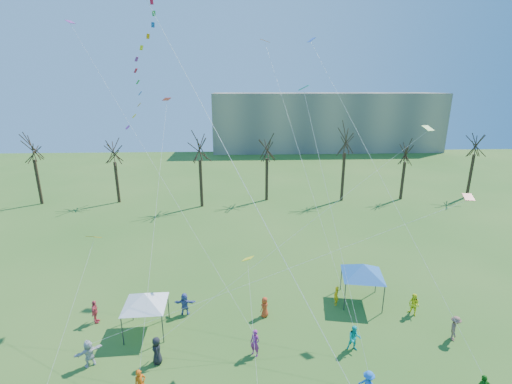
{
  "coord_description": "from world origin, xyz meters",
  "views": [
    {
      "loc": [
        -1.5,
        -14.36,
        16.79
      ],
      "look_at": [
        -0.57,
        5.0,
        11.0
      ],
      "focal_mm": 25.0,
      "sensor_mm": 36.0,
      "label": 1
    }
  ],
  "objects_px": {
    "canopy_tent_blue": "(363,270)",
    "big_box_kite": "(146,68)",
    "canopy_tent_white": "(145,299)",
    "distant_building": "(326,122)"
  },
  "relations": [
    {
      "from": "big_box_kite",
      "to": "canopy_tent_blue",
      "type": "xyz_separation_m",
      "value": [
        14.83,
        3.43,
        -14.91
      ]
    },
    {
      "from": "canopy_tent_blue",
      "to": "big_box_kite",
      "type": "bearing_deg",
      "value": -166.99
    },
    {
      "from": "big_box_kite",
      "to": "canopy_tent_white",
      "type": "distance_m",
      "value": 15.23
    },
    {
      "from": "distant_building",
      "to": "canopy_tent_blue",
      "type": "distance_m",
      "value": 73.02
    },
    {
      "from": "big_box_kite",
      "to": "canopy_tent_white",
      "type": "xyz_separation_m",
      "value": [
        -1.55,
        0.52,
        -15.14
      ]
    },
    {
      "from": "distant_building",
      "to": "canopy_tent_white",
      "type": "bearing_deg",
      "value": -112.07
    },
    {
      "from": "big_box_kite",
      "to": "canopy_tent_white",
      "type": "relative_size",
      "value": 6.24
    },
    {
      "from": "canopy_tent_white",
      "to": "canopy_tent_blue",
      "type": "bearing_deg",
      "value": 10.05
    },
    {
      "from": "big_box_kite",
      "to": "canopy_tent_blue",
      "type": "relative_size",
      "value": 5.82
    },
    {
      "from": "canopy_tent_white",
      "to": "canopy_tent_blue",
      "type": "xyz_separation_m",
      "value": [
        16.38,
        2.9,
        0.23
      ]
    }
  ]
}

